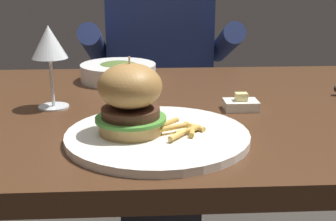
{
  "coord_description": "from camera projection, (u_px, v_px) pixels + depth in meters",
  "views": [
    {
      "loc": [
        -0.03,
        -0.97,
        1.03
      ],
      "look_at": [
        0.01,
        -0.18,
        0.78
      ],
      "focal_mm": 50.0,
      "sensor_mm": 36.0,
      "label": 1
    }
  ],
  "objects": [
    {
      "name": "main_plate",
      "position": [
        157.0,
        136.0,
        0.81
      ],
      "size": [
        0.32,
        0.32,
        0.01
      ],
      "primitive_type": "cylinder",
      "color": "white",
      "rests_on": "dining_table"
    },
    {
      "name": "diner_person",
      "position": [
        160.0,
        100.0,
        1.71
      ],
      "size": [
        0.51,
        0.36,
        1.18
      ],
      "color": "#282833",
      "rests_on": "ground"
    },
    {
      "name": "wine_glass",
      "position": [
        49.0,
        45.0,
        0.96
      ],
      "size": [
        0.07,
        0.07,
        0.17
      ],
      "color": "silver",
      "rests_on": "dining_table"
    },
    {
      "name": "burger_sandwich",
      "position": [
        130.0,
        99.0,
        0.79
      ],
      "size": [
        0.12,
        0.12,
        0.13
      ],
      "color": "tan",
      "rests_on": "main_plate"
    },
    {
      "name": "fries_pile",
      "position": [
        180.0,
        129.0,
        0.8
      ],
      "size": [
        0.1,
        0.09,
        0.02
      ],
      "color": "#E0B251",
      "rests_on": "main_plate"
    },
    {
      "name": "soup_bowl",
      "position": [
        118.0,
        71.0,
        1.23
      ],
      "size": [
        0.2,
        0.2,
        0.05
      ],
      "color": "white",
      "rests_on": "dining_table"
    },
    {
      "name": "butter_dish",
      "position": [
        241.0,
        104.0,
        0.98
      ],
      "size": [
        0.07,
        0.05,
        0.04
      ],
      "color": "white",
      "rests_on": "dining_table"
    },
    {
      "name": "dining_table",
      "position": [
        158.0,
        145.0,
        1.04
      ],
      "size": [
        1.36,
        0.79,
        0.74
      ],
      "color": "#472B19",
      "rests_on": "ground"
    }
  ]
}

